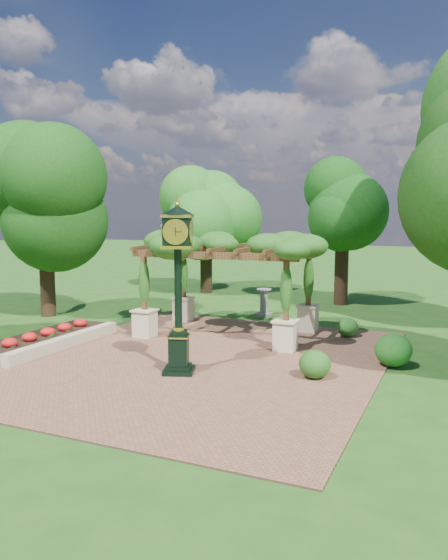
% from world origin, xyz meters
% --- Properties ---
extents(ground, '(120.00, 120.00, 0.00)m').
position_xyz_m(ground, '(0.00, 0.00, 0.00)').
color(ground, '#1E4714').
rests_on(ground, ground).
extents(brick_plaza, '(10.00, 12.00, 0.04)m').
position_xyz_m(brick_plaza, '(0.00, 1.00, 0.02)').
color(brick_plaza, brown).
rests_on(brick_plaza, ground).
extents(border_wall, '(0.35, 5.00, 0.40)m').
position_xyz_m(border_wall, '(-4.60, 0.50, 0.20)').
color(border_wall, '#C6B793').
rests_on(border_wall, ground).
extents(flower_bed, '(1.50, 5.00, 0.36)m').
position_xyz_m(flower_bed, '(-5.50, 0.50, 0.18)').
color(flower_bed, red).
rests_on(flower_bed, ground).
extents(pedestal_clock, '(1.14, 1.14, 4.52)m').
position_xyz_m(pedestal_clock, '(-0.01, -0.43, 2.70)').
color(pedestal_clock, black).
rests_on(pedestal_clock, brick_plaza).
extents(pergola, '(5.91, 3.84, 3.64)m').
position_xyz_m(pergola, '(-0.70, 4.43, 2.99)').
color(pergola, beige).
rests_on(pergola, brick_plaza).
extents(sundial, '(0.73, 0.73, 1.14)m').
position_xyz_m(sundial, '(-0.78, 8.33, 0.50)').
color(sundial, gray).
rests_on(sundial, ground).
extents(shrub_front, '(1.03, 1.03, 0.74)m').
position_xyz_m(shrub_front, '(3.42, 0.56, 0.41)').
color(shrub_front, '#205217').
rests_on(shrub_front, brick_plaza).
extents(shrub_mid, '(1.32, 1.32, 0.92)m').
position_xyz_m(shrub_mid, '(5.13, 2.53, 0.50)').
color(shrub_mid, '#1D5A19').
rests_on(shrub_mid, brick_plaza).
extents(shrub_back, '(0.95, 0.95, 0.66)m').
position_xyz_m(shrub_back, '(3.23, 5.68, 0.37)').
color(shrub_back, '#235E1B').
rests_on(shrub_back, brick_plaza).
extents(tree_west_near, '(4.01, 4.01, 6.98)m').
position_xyz_m(tree_west_near, '(-8.97, 4.62, 4.79)').
color(tree_west_near, '#372216').
rests_on(tree_west_near, ground).
extents(tree_west_far, '(3.89, 3.89, 6.71)m').
position_xyz_m(tree_west_far, '(-5.86, 13.28, 4.60)').
color(tree_west_far, black).
rests_on(tree_west_far, ground).
extents(tree_north, '(3.61, 3.61, 6.65)m').
position_xyz_m(tree_north, '(1.54, 12.47, 4.55)').
color(tree_north, '#341F14').
rests_on(tree_north, ground).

